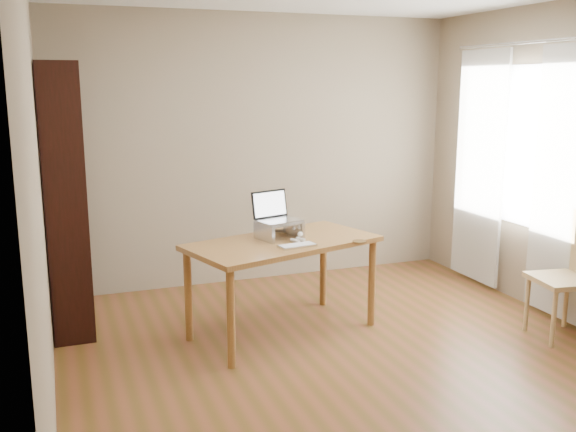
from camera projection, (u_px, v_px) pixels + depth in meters
The scene contains 10 objects.
room at pixel (368, 182), 4.22m from camera, with size 4.04×4.54×2.64m.
bookshelf at pixel (65, 199), 5.05m from camera, with size 0.30×0.90×2.10m.
curtains at pixel (519, 173), 5.62m from camera, with size 0.03×1.90×2.25m.
desk at pixel (283, 252), 4.97m from camera, with size 1.61×1.12×0.75m.
laptop_stand at pixel (279, 228), 5.01m from camera, with size 0.32×0.25×0.13m.
laptop at pixel (277, 213), 5.04m from camera, with size 0.37×0.35×0.23m.
keyboard at pixel (297, 246), 4.76m from camera, with size 0.30×0.16×0.02m.
coaster at pixel (360, 241), 4.92m from camera, with size 0.11×0.11×0.01m, color brown.
cat at pixel (282, 230), 5.06m from camera, with size 0.23×0.47×0.14m.
chair at pixel (571, 271), 4.93m from camera, with size 0.49×0.49×0.98m.
Camera 1 is at (-1.92, -3.72, 1.95)m, focal length 40.00 mm.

